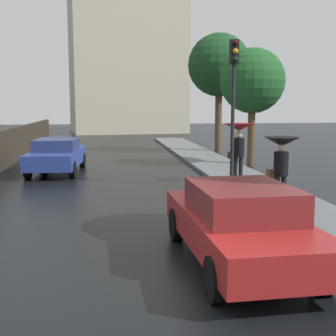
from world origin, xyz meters
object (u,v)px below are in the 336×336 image
object	(u,v)px
pedestrian_with_umbrella_far	(281,153)
street_tree_far	(219,66)
street_tree_mid	(253,81)
car_blue_mid_road	(57,155)
pedestrian_with_umbrella_near	(239,135)
traffic_light	(234,86)
car_red_near_kerb	(240,223)

from	to	relation	value
pedestrian_with_umbrella_far	street_tree_far	size ratio (longest dim) A/B	0.27
street_tree_mid	street_tree_far	world-z (taller)	street_tree_far
car_blue_mid_road	street_tree_mid	world-z (taller)	street_tree_mid
pedestrian_with_umbrella_near	street_tree_far	bearing A→B (deg)	94.66
pedestrian_with_umbrella_far	traffic_light	bearing A→B (deg)	-80.25
pedestrian_with_umbrella_near	street_tree_mid	size ratio (longest dim) A/B	0.38
pedestrian_with_umbrella_far	traffic_light	world-z (taller)	traffic_light
traffic_light	street_tree_far	xyz separation A→B (m)	(2.33, 11.17, 1.61)
car_blue_mid_road	street_tree_mid	xyz separation A→B (m)	(8.47, 0.67, 3.07)
pedestrian_with_umbrella_far	street_tree_far	bearing A→B (deg)	-94.89
pedestrian_with_umbrella_near	street_tree_far	size ratio (longest dim) A/B	0.29
car_red_near_kerb	car_blue_mid_road	world-z (taller)	car_red_near_kerb
car_blue_mid_road	street_tree_far	world-z (taller)	street_tree_far
traffic_light	street_tree_mid	world-z (taller)	street_tree_mid
pedestrian_with_umbrella_far	street_tree_far	world-z (taller)	street_tree_far
traffic_light	street_tree_far	world-z (taller)	street_tree_far
car_blue_mid_road	traffic_light	world-z (taller)	traffic_light
car_blue_mid_road	pedestrian_with_umbrella_far	xyz separation A→B (m)	(6.50, -7.78, 0.82)
car_blue_mid_road	street_tree_far	distance (m)	11.53
pedestrian_with_umbrella_near	pedestrian_with_umbrella_far	size ratio (longest dim) A/B	1.10
street_tree_mid	car_red_near_kerb	bearing A→B (deg)	-108.99
car_blue_mid_road	pedestrian_with_umbrella_near	size ratio (longest dim) A/B	2.28
street_tree_mid	pedestrian_with_umbrella_near	bearing A→B (deg)	-113.41
street_tree_mid	pedestrian_with_umbrella_far	bearing A→B (deg)	-103.14
pedestrian_with_umbrella_near	traffic_light	world-z (taller)	traffic_light
car_red_near_kerb	street_tree_mid	world-z (taller)	street_tree_mid
street_tree_far	car_red_near_kerb	bearing A→B (deg)	-102.91
car_blue_mid_road	traffic_light	size ratio (longest dim) A/B	0.97
pedestrian_with_umbrella_near	street_tree_far	distance (m)	10.95
car_blue_mid_road	pedestrian_with_umbrella_near	world-z (taller)	pedestrian_with_umbrella_near
traffic_light	pedestrian_with_umbrella_near	bearing A→B (deg)	61.81
car_red_near_kerb	pedestrian_with_umbrella_far	bearing A→B (deg)	57.00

